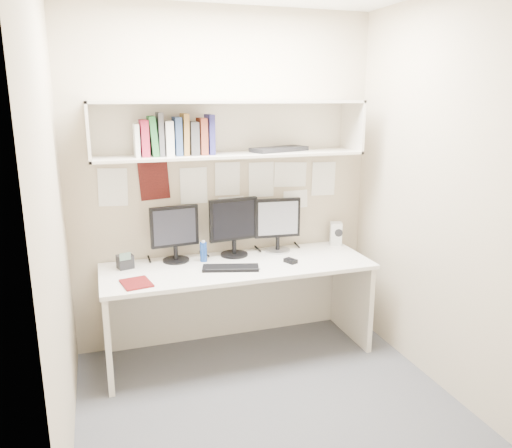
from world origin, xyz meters
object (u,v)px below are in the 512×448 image
object	(u,v)px
monitor_right	(277,222)
speaker	(336,233)
monitor_center	(234,224)
monitor_left	(175,231)
desk_phone	(125,261)
keyboard	(231,268)
maroon_notebook	(136,283)
desk	(238,309)

from	to	relation	value
monitor_right	speaker	world-z (taller)	monitor_right
monitor_center	monitor_left	bearing A→B (deg)	172.97
desk_phone	monitor_left	bearing A→B (deg)	-5.91
keyboard	desk_phone	distance (m)	0.77
monitor_left	maroon_notebook	distance (m)	0.58
desk	monitor_right	bearing A→B (deg)	28.98
monitor_right	speaker	distance (m)	0.55
monitor_center	desk_phone	world-z (taller)	monitor_center
monitor_left	desk_phone	distance (m)	0.42
monitor_right	desk_phone	size ratio (longest dim) A/B	3.29
monitor_left	monitor_right	bearing A→B (deg)	-5.80
monitor_center	keyboard	distance (m)	0.41
speaker	monitor_center	bearing A→B (deg)	-158.35
monitor_left	speaker	size ratio (longest dim) A/B	2.24
keyboard	maroon_notebook	distance (m)	0.68
monitor_left	monitor_center	size ratio (longest dim) A/B	0.93
monitor_right	monitor_center	bearing A→B (deg)	-175.10
monitor_right	desk	bearing A→B (deg)	-146.14
speaker	desk_phone	distance (m)	1.74
desk	desk_phone	distance (m)	0.92
monitor_center	monitor_right	world-z (taller)	monitor_center
monitor_center	monitor_right	xyz separation A→B (m)	(0.36, 0.00, -0.01)
speaker	desk_phone	bearing A→B (deg)	-156.95
monitor_left	maroon_notebook	world-z (taller)	monitor_left
desk	keyboard	bearing A→B (deg)	-129.51
desk_phone	maroon_notebook	bearing A→B (deg)	-97.34
keyboard	monitor_left	bearing A→B (deg)	152.99
desk	monitor_left	world-z (taller)	monitor_left
monitor_center	desk_phone	distance (m)	0.86
desk	speaker	size ratio (longest dim) A/B	10.51
monitor_right	keyboard	bearing A→B (deg)	-141.43
monitor_left	keyboard	distance (m)	0.52
monitor_left	speaker	world-z (taller)	monitor_left
desk	monitor_center	xyz separation A→B (m)	(0.03, 0.22, 0.61)
desk	monitor_center	world-z (taller)	monitor_center
monitor_left	speaker	bearing A→B (deg)	-4.98
monitor_right	maroon_notebook	xyz separation A→B (m)	(-1.16, -0.41, -0.23)
speaker	maroon_notebook	size ratio (longest dim) A/B	0.85
speaker	monitor_left	bearing A→B (deg)	-158.77
desk	speaker	xyz separation A→B (m)	(0.93, 0.24, 0.46)
monitor_center	maroon_notebook	xyz separation A→B (m)	(-0.79, -0.41, -0.24)
monitor_left	desk_phone	world-z (taller)	monitor_left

